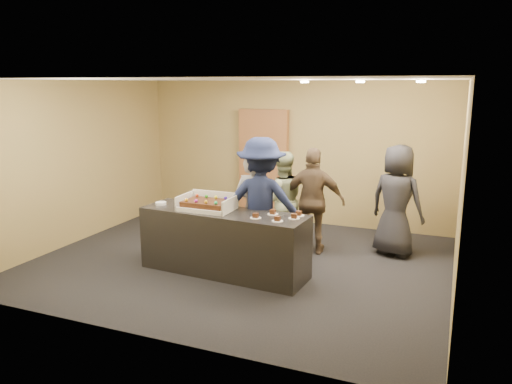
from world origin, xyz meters
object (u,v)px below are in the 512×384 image
Objects in this scene: serving_counter at (224,242)px; person_navy_man at (261,203)px; person_sage_man at (282,200)px; plate_stack at (161,203)px; storage_cabinet at (264,165)px; sheet_cake at (207,203)px; person_server_grey at (254,210)px; person_brown_extra at (313,201)px; person_dark_suit at (397,200)px; cake_box at (208,206)px.

person_navy_man is (0.39, 0.45, 0.50)m from serving_counter.
person_navy_man reaches higher than person_sage_man.
storage_cabinet is at bearing 80.58° from plate_stack.
serving_counter is 3.78× the size of sheet_cake.
person_navy_man is (1.41, 0.44, 0.03)m from plate_stack.
plate_stack is 1.48m from person_navy_man.
storage_cabinet is 1.82m from person_sage_man.
person_navy_man is at bearing 34.94° from sheet_cake.
person_server_grey is 1.00× the size of person_brown_extra.
storage_cabinet is at bearing -90.30° from person_sage_man.
person_server_grey is (0.28, 0.45, 0.39)m from serving_counter.
person_sage_man is at bearing 78.36° from serving_counter.
person_server_grey is 0.97× the size of person_dark_suit.
storage_cabinet is 3.41× the size of sheet_cake.
cake_box reaches higher than sheet_cake.
person_dark_suit reaches higher than plate_stack.
serving_counter is 0.66m from person_server_grey.
cake_box is 4.63× the size of plate_stack.
person_navy_man reaches higher than person_brown_extra.
sheet_cake is 2.95m from person_dark_suit.
storage_cabinet is at bearing -3.97° from person_dark_suit.
person_server_grey is at bearing -13.55° from person_navy_man.
person_sage_man is 0.84× the size of person_navy_man.
storage_cabinet is 2.93m from sheet_cake.
serving_counter is 3.03m from storage_cabinet.
storage_cabinet reaches higher than person_server_grey.
person_sage_man is at bearing -59.05° from storage_cabinet.
person_server_grey is 0.15m from person_navy_man.
cake_box is 1.17× the size of sheet_cake.
storage_cabinet reaches higher than serving_counter.
storage_cabinet reaches higher than person_sage_man.
serving_counter is 1.26× the size of person_navy_man.
person_navy_man is at bearing 51.53° from person_brown_extra.
plate_stack is 1.38m from person_server_grey.
person_navy_man is (0.00, -0.92, 0.16)m from person_sage_man.
person_brown_extra reaches higher than cake_box.
person_sage_man is 0.91× the size of person_dark_suit.
cake_box is at bearing 19.73° from person_navy_man.
serving_counter is at bearing 58.78° from person_dark_suit.
sheet_cake is 0.71m from person_server_grey.
plate_stack is at bearing -178.39° from cake_box.
person_server_grey is 0.89× the size of person_navy_man.
person_dark_suit is at bearing -157.72° from person_navy_man.
person_dark_suit is at bearing -24.03° from storage_cabinet.
sheet_cake is at bearing -0.44° from plate_stack.
sheet_cake is at bearing -84.41° from storage_cabinet.
person_sage_man is at bearing -87.12° from person_server_grey.
plate_stack is at bearing 48.45° from person_dark_suit.
plate_stack is 0.10× the size of person_sage_man.
plate_stack is at bearing 12.86° from person_sage_man.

